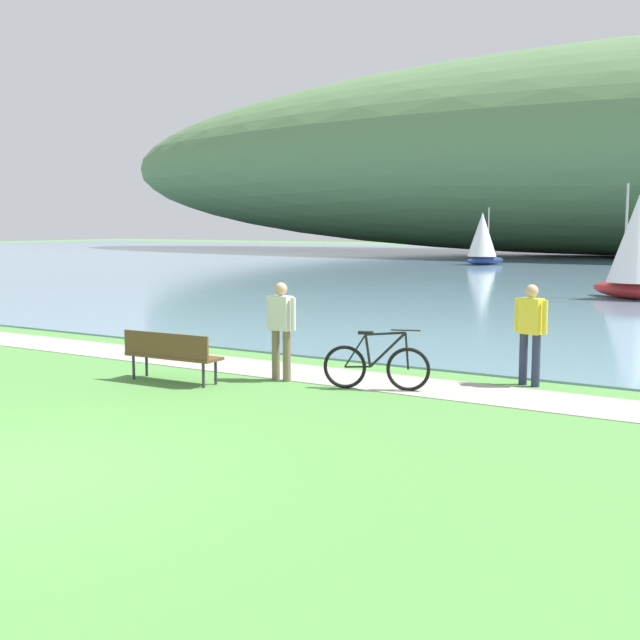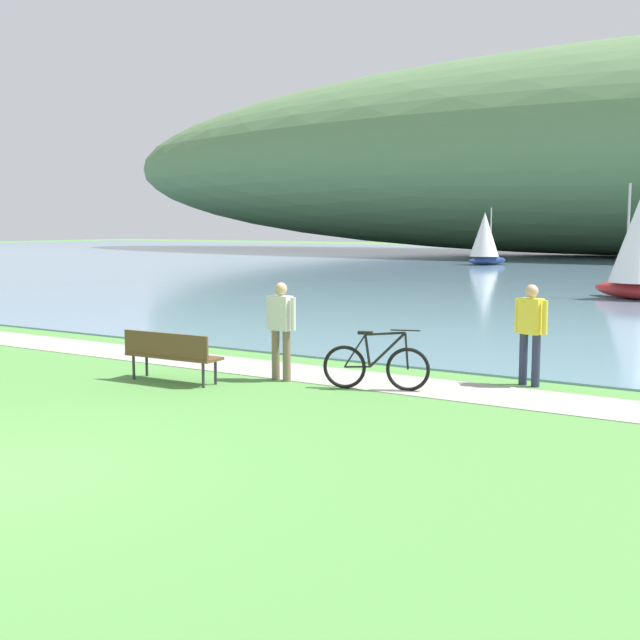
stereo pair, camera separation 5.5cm
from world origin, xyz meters
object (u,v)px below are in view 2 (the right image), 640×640
bicycle_leaning_near_bench (376,366)px  park_bench_near_camera (171,352)px  sailboat_toward_hillside (485,238)px  person_at_shoreline (531,328)px  person_on_the_grass (281,325)px  sailboat_nearest_to_shore (639,245)px

bicycle_leaning_near_bench → park_bench_near_camera: bearing=-158.1°
bicycle_leaning_near_bench → sailboat_toward_hillside: (-12.85, 38.96, 1.39)m
person_at_shoreline → bicycle_leaning_near_bench: bearing=-140.6°
park_bench_near_camera → person_at_shoreline: size_ratio=1.06×
sailboat_toward_hillside → person_on_the_grass: bearing=-74.2°
sailboat_nearest_to_shore → sailboat_toward_hillside: bearing=123.3°
park_bench_near_camera → sailboat_toward_hillside: size_ratio=0.49×
sailboat_nearest_to_shore → sailboat_toward_hillside: size_ratio=1.10×
bicycle_leaning_near_bench → person_on_the_grass: (-1.78, -0.16, 0.58)m
park_bench_near_camera → person_on_the_grass: bearing=37.8°
bicycle_leaning_near_bench → person_at_shoreline: bearing=39.4°
person_on_the_grass → sailboat_toward_hillside: bearing=105.8°
bicycle_leaning_near_bench → sailboat_nearest_to_shore: sailboat_nearest_to_shore is taller
bicycle_leaning_near_bench → sailboat_toward_hillside: bearing=108.3°
park_bench_near_camera → sailboat_nearest_to_shore: bearing=79.4°
person_at_shoreline → sailboat_nearest_to_shore: (-1.56, 17.05, 0.99)m
bicycle_leaning_near_bench → sailboat_nearest_to_shore: bearing=88.6°
person_on_the_grass → sailboat_nearest_to_shore: bearing=83.2°
person_at_shoreline → sailboat_nearest_to_shore: size_ratio=0.42×
sailboat_nearest_to_shore → sailboat_toward_hillside: sailboat_nearest_to_shore is taller
park_bench_near_camera → person_on_the_grass: size_ratio=1.06×
person_on_the_grass → bicycle_leaning_near_bench: bearing=5.1°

